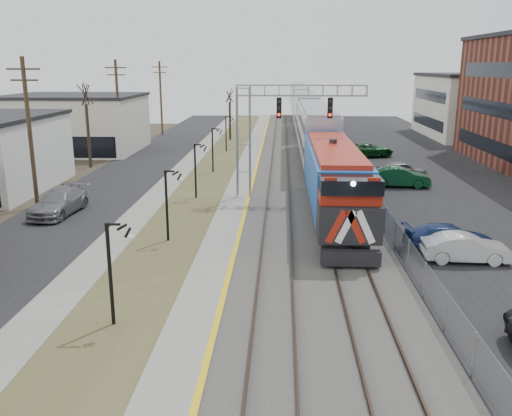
{
  "coord_description": "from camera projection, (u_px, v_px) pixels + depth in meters",
  "views": [
    {
      "loc": [
        2.2,
        -10.22,
        9.44
      ],
      "look_at": [
        0.98,
        15.62,
        2.6
      ],
      "focal_mm": 38.0,
      "sensor_mm": 36.0,
      "label": 1
    }
  ],
  "objects": [
    {
      "name": "street_west",
      "position": [
        122.0,
        178.0,
        46.71
      ],
      "size": [
        7.0,
        120.0,
        0.04
      ],
      "primitive_type": "cube",
      "color": "black",
      "rests_on": "ground"
    },
    {
      "name": "sidewalk",
      "position": [
        174.0,
        178.0,
        46.5
      ],
      "size": [
        2.0,
        120.0,
        0.08
      ],
      "primitive_type": "cube",
      "color": "gray",
      "rests_on": "ground"
    },
    {
      "name": "grass_median",
      "position": [
        209.0,
        179.0,
        46.36
      ],
      "size": [
        4.0,
        120.0,
        0.06
      ],
      "primitive_type": "cube",
      "color": "#4D502B",
      "rests_on": "ground"
    },
    {
      "name": "platform",
      "position": [
        244.0,
        178.0,
        46.2
      ],
      "size": [
        2.0,
        120.0,
        0.24
      ],
      "primitive_type": "cube",
      "color": "gray",
      "rests_on": "ground"
    },
    {
      "name": "ballast_bed",
      "position": [
        302.0,
        179.0,
        45.98
      ],
      "size": [
        8.0,
        120.0,
        0.2
      ],
      "primitive_type": "cube",
      "color": "#595651",
      "rests_on": "ground"
    },
    {
      "name": "parking_lot",
      "position": [
        445.0,
        181.0,
        45.45
      ],
      "size": [
        16.0,
        120.0,
        0.04
      ],
      "primitive_type": "cube",
      "color": "black",
      "rests_on": "ground"
    },
    {
      "name": "platform_edge",
      "position": [
        254.0,
        177.0,
        46.13
      ],
      "size": [
        0.24,
        120.0,
        0.01
      ],
      "primitive_type": "cube",
      "color": "gold",
      "rests_on": "platform"
    },
    {
      "name": "track_near",
      "position": [
        279.0,
        176.0,
        46.02
      ],
      "size": [
        1.58,
        120.0,
        0.15
      ],
      "color": "#2D2119",
      "rests_on": "ballast_bed"
    },
    {
      "name": "track_far",
      "position": [
        320.0,
        177.0,
        45.86
      ],
      "size": [
        1.58,
        120.0,
        0.15
      ],
      "color": "#2D2119",
      "rests_on": "ballast_bed"
    },
    {
      "name": "train",
      "position": [
        305.0,
        111.0,
        78.74
      ],
      "size": [
        3.0,
        108.65,
        5.33
      ],
      "color": "#154FAF",
      "rests_on": "ground"
    },
    {
      "name": "signal_gantry",
      "position": [
        268.0,
        122.0,
        37.93
      ],
      "size": [
        9.0,
        1.07,
        8.15
      ],
      "color": "gray",
      "rests_on": "ground"
    },
    {
      "name": "lampposts",
      "position": [
        168.0,
        205.0,
        29.72
      ],
      "size": [
        0.14,
        62.14,
        4.0
      ],
      "color": "black",
      "rests_on": "ground"
    },
    {
      "name": "utility_poles",
      "position": [
        30.0,
        134.0,
        35.91
      ],
      "size": [
        0.28,
        80.28,
        10.0
      ],
      "color": "#4C3823",
      "rests_on": "ground"
    },
    {
      "name": "fence",
      "position": [
        352.0,
        171.0,
        45.61
      ],
      "size": [
        0.04,
        120.0,
        1.6
      ],
      "primitive_type": "cube",
      "color": "gray",
      "rests_on": "ground"
    },
    {
      "name": "bare_trees",
      "position": [
        120.0,
        141.0,
        49.85
      ],
      "size": [
        12.3,
        42.3,
        5.95
      ],
      "color": "#382D23",
      "rests_on": "ground"
    },
    {
      "name": "car_lot_b",
      "position": [
        466.0,
        249.0,
        26.62
      ],
      "size": [
        4.28,
        1.63,
        1.39
      ],
      "primitive_type": "imported",
      "rotation": [
        0.0,
        0.0,
        1.53
      ],
      "color": "silver",
      "rests_on": "ground"
    },
    {
      "name": "car_lot_d",
      "position": [
        449.0,
        238.0,
        28.34
      ],
      "size": [
        4.75,
        2.12,
        1.35
      ],
      "primitive_type": "imported",
      "rotation": [
        0.0,
        0.0,
        1.62
      ],
      "color": "navy",
      "rests_on": "ground"
    },
    {
      "name": "car_lot_e",
      "position": [
        402.0,
        170.0,
        46.42
      ],
      "size": [
        4.44,
        2.42,
        1.43
      ],
      "primitive_type": "imported",
      "rotation": [
        0.0,
        0.0,
        1.75
      ],
      "color": "slate",
      "rests_on": "ground"
    },
    {
      "name": "car_lot_f",
      "position": [
        399.0,
        178.0,
        43.05
      ],
      "size": [
        4.85,
        1.93,
        1.57
      ],
      "primitive_type": "imported",
      "rotation": [
        0.0,
        0.0,
        1.51
      ],
      "color": "#0B3B20",
      "rests_on": "ground"
    },
    {
      "name": "car_street_b",
      "position": [
        59.0,
        203.0,
        35.09
      ],
      "size": [
        2.66,
        5.64,
        1.59
      ],
      "primitive_type": "imported",
      "rotation": [
        0.0,
        0.0,
        -0.08
      ],
      "color": "slate",
      "rests_on": "ground"
    },
    {
      "name": "car_lot_g",
      "position": [
        368.0,
        150.0,
        57.14
      ],
      "size": [
        5.85,
        3.99,
        1.49
      ],
      "primitive_type": "imported",
      "rotation": [
        0.0,
        0.0,
        1.88
      ],
      "color": "#0C4018",
      "rests_on": "ground"
    }
  ]
}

